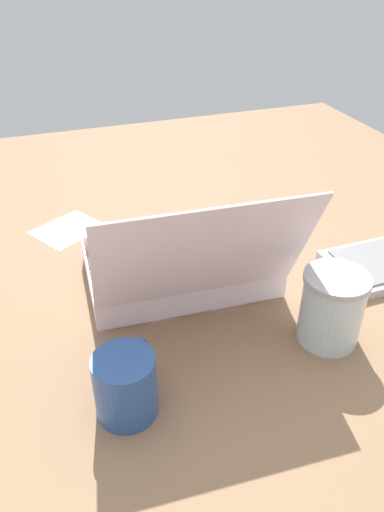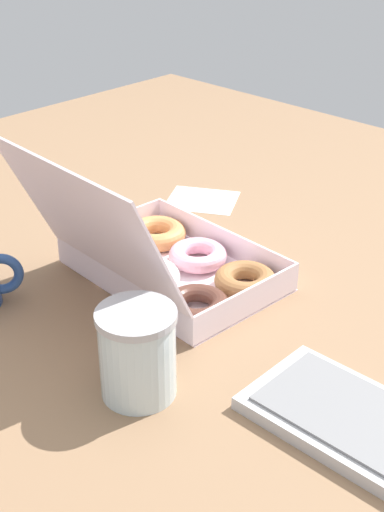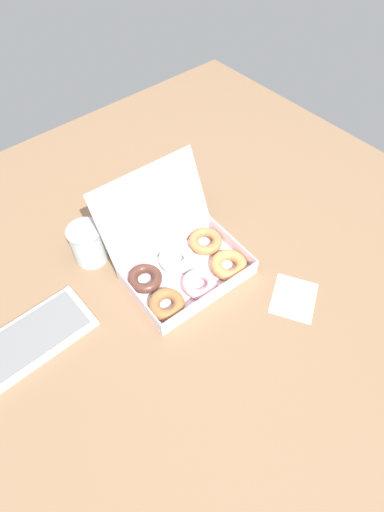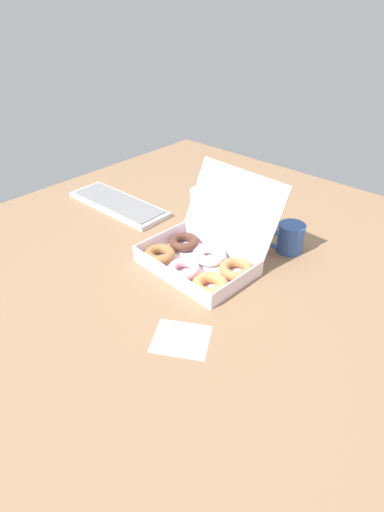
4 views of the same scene
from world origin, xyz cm
name	(u,v)px [view 1 (image 1 of 4)]	position (x,y,z in cm)	size (l,w,h in cm)	color
ground_plane	(165,284)	(0.00, 0.00, -1.00)	(180.00, 180.00, 2.00)	#8C6A4B
donut_box	(179,269)	(-2.24, 2.08, 3.31)	(36.07, 34.32, 25.74)	white
coffee_mug	(127,383)	(13.28, 27.37, 4.94)	(9.39, 11.34, 9.64)	#2E5296
glass_jar	(332,308)	(-20.37, 24.00, 6.17)	(10.20, 10.20, 12.26)	silver
paper_napkin	(68,229)	(14.76, -25.05, 0.07)	(13.69, 11.64, 0.15)	white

